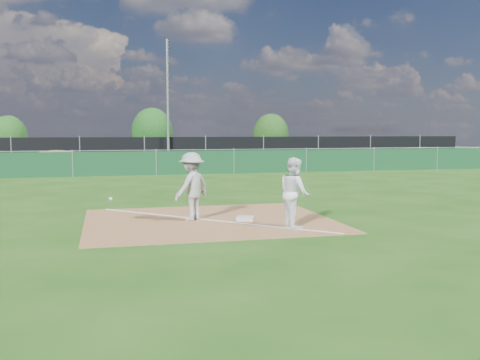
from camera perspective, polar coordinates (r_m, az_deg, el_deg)
The scene contains 17 objects.
ground at distance 22.14m, azimuth -7.72°, elevation -0.52°, with size 90.00×90.00×0.00m, color #1E4A10.
infield_dirt at distance 13.31m, azimuth -3.31°, elevation -4.33°, with size 6.00×5.00×0.02m, color olive.
foul_line at distance 13.31m, azimuth -3.31°, elevation -4.26°, with size 0.08×7.00×0.01m, color white.
green_fence at distance 27.05m, azimuth -8.93°, elevation 1.79°, with size 44.00×0.05×1.20m, color #0F3A1E.
dirt_mound at distance 30.54m, azimuth -18.94°, elevation 1.94°, with size 3.38×2.60×1.17m, color olive.
black_fence at distance 35.00m, azimuth -10.15°, elevation 3.06°, with size 46.00×0.04×1.80m, color black.
parking_lot at distance 40.02m, azimuth -10.64°, elevation 2.04°, with size 46.00×9.00×0.01m, color black.
light_pole at distance 34.86m, azimuth -7.72°, elevation 8.18°, with size 0.16×0.16×8.00m, color slate.
first_base at distance 13.26m, azimuth 0.56°, elevation -4.12°, with size 0.42×0.42×0.09m, color silver.
play_at_first at distance 13.20m, azimuth -5.18°, elevation -0.69°, with size 2.61×1.17×1.68m.
runner at distance 12.37m, azimuth 5.83°, elevation -1.32°, with size 0.79×0.62×1.63m, color white.
car_left at distance 38.51m, azimuth -17.86°, elevation 2.80°, with size 1.65×4.10×1.40m, color #A2A5A9.
car_mid at distance 38.78m, azimuth -14.16°, elevation 2.97°, with size 1.57×4.50×1.48m, color #101732.
car_right at distance 39.34m, azimuth -2.11°, elevation 3.10°, with size 1.95×4.80×1.39m, color black.
tree_left at distance 45.15m, azimuth -23.49°, elevation 4.26°, with size 2.85×2.85×3.38m.
tree_mid at distance 46.78m, azimuth -9.35°, elevation 5.15°, with size 3.52×3.52×4.17m.
tree_right at distance 47.23m, azimuth 3.32°, elevation 4.91°, with size 3.11×3.11×3.69m.
Camera 1 is at (-2.47, -11.89, 2.24)m, focal length 40.00 mm.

